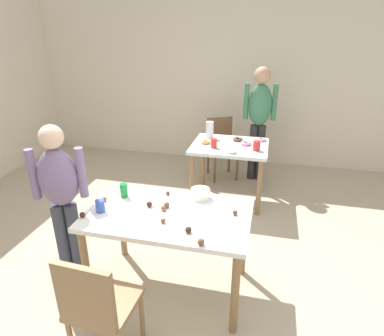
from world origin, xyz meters
TOP-DOWN VIEW (x-y plane):
  - ground_plane at (0.00, 0.00)m, footprint 6.40×6.40m
  - wall_back at (0.00, 3.20)m, footprint 6.40×0.10m
  - dining_table_near at (-0.01, 0.01)m, footprint 1.28×0.78m
  - dining_table_far at (0.25, 1.74)m, footprint 0.93×0.77m
  - chair_near_table at (-0.24, -0.75)m, footprint 0.42×0.42m
  - chair_far_table at (0.04, 2.47)m, footprint 0.54×0.54m
  - person_girl_near at (-0.93, -0.02)m, footprint 0.45×0.29m
  - person_adult_far at (0.56, 2.46)m, footprint 0.45×0.22m
  - mixing_bowl at (0.19, 0.30)m, footprint 0.16×0.16m
  - soda_can at (-0.45, 0.17)m, footprint 0.07×0.07m
  - fork_near at (-0.23, -0.25)m, footprint 0.17×0.02m
  - cup_near_0 at (-0.53, -0.10)m, footprint 0.07×0.07m
  - cake_ball_0 at (-0.04, 0.08)m, footprint 0.05×0.05m
  - cake_ball_1 at (-0.58, 0.06)m, footprint 0.04×0.04m
  - cake_ball_2 at (-0.10, 0.29)m, footprint 0.04×0.04m
  - cake_ball_3 at (-0.18, 0.06)m, footprint 0.05×0.05m
  - cake_ball_4 at (0.51, 0.09)m, footprint 0.04×0.04m
  - cake_ball_5 at (0.21, -0.22)m, footprint 0.05×0.05m
  - cake_ball_6 at (0.33, -0.34)m, footprint 0.05×0.05m
  - cake_ball_7 at (-0.63, -0.21)m, footprint 0.04×0.04m
  - cake_ball_8 at (0.00, -0.14)m, footprint 0.04×0.04m
  - cake_ball_9 at (-0.05, 0.03)m, footprint 0.04×0.04m
  - pitcher_far at (-0.05, 1.95)m, footprint 0.10×0.10m
  - cup_far_0 at (0.08, 1.58)m, footprint 0.07×0.07m
  - cup_far_1 at (0.58, 1.61)m, footprint 0.08×0.08m
  - donut_far_0 at (-0.05, 1.71)m, footprint 0.12×0.12m
  - donut_far_1 at (0.44, 1.78)m, footprint 0.13×0.13m
  - donut_far_2 at (0.31, 1.45)m, footprint 0.12×0.12m
  - donut_far_3 at (0.33, 1.91)m, footprint 0.12×0.12m
  - donut_far_4 at (0.63, 1.97)m, footprint 0.12×0.12m

SIDE VIEW (x-z plane):
  - ground_plane at x=0.00m, z-range 0.00..0.00m
  - chair_near_table at x=-0.24m, z-range 0.06..0.93m
  - chair_far_table at x=0.04m, z-range 0.06..0.93m
  - dining_table_far at x=0.25m, z-range 0.26..1.01m
  - dining_table_near at x=-0.01m, z-range 0.28..1.03m
  - fork_near at x=-0.23m, z-range 0.75..0.76m
  - donut_far_4 at x=0.63m, z-range 0.75..0.78m
  - donut_far_0 at x=-0.05m, z-range 0.75..0.78m
  - donut_far_2 at x=0.31m, z-range 0.75..0.79m
  - cake_ball_2 at x=-0.10m, z-range 0.75..0.79m
  - donut_far_3 at x=0.33m, z-range 0.75..0.79m
  - cake_ball_8 at x=0.00m, z-range 0.75..0.79m
  - donut_far_1 at x=0.44m, z-range 0.75..0.79m
  - cake_ball_1 at x=-0.58m, z-range 0.75..0.79m
  - cake_ball_4 at x=0.51m, z-range 0.75..0.79m
  - cake_ball_7 at x=-0.63m, z-range 0.75..0.79m
  - cake_ball_9 at x=-0.05m, z-range 0.75..0.79m
  - cake_ball_3 at x=-0.18m, z-range 0.75..0.80m
  - cake_ball_5 at x=0.21m, z-range 0.75..0.80m
  - cake_ball_0 at x=-0.04m, z-range 0.75..0.80m
  - cake_ball_6 at x=0.33m, z-range 0.75..0.80m
  - mixing_bowl at x=0.19m, z-range 0.75..0.83m
  - cup_near_0 at x=-0.53m, z-range 0.75..0.85m
  - cup_far_0 at x=0.08m, z-range 0.75..0.86m
  - cup_far_1 at x=0.58m, z-range 0.75..0.86m
  - soda_can at x=-0.45m, z-range 0.75..0.87m
  - person_girl_near at x=-0.93m, z-range 0.13..1.54m
  - pitcher_far at x=-0.05m, z-range 0.75..0.96m
  - person_adult_far at x=0.56m, z-range 0.17..1.78m
  - wall_back at x=0.00m, z-range 0.00..2.60m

